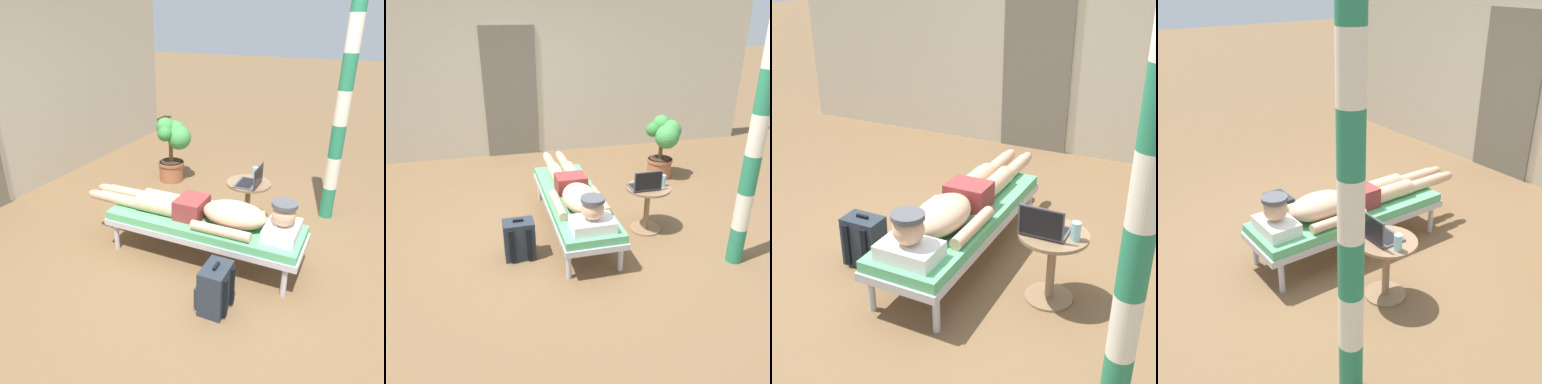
# 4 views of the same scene
# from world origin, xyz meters

# --- Properties ---
(ground_plane) EXTENTS (40.00, 40.00, 0.00)m
(ground_plane) POSITION_xyz_m (0.00, 0.00, 0.00)
(ground_plane) COLOR brown
(lounge_chair) EXTENTS (0.60, 1.90, 0.42)m
(lounge_chair) POSITION_xyz_m (0.02, 0.07, 0.35)
(lounge_chair) COLOR #B7B7BC
(lounge_chair) RESTS_ON ground
(person_reclining) EXTENTS (0.53, 2.17, 0.33)m
(person_reclining) POSITION_xyz_m (0.02, -0.00, 0.52)
(person_reclining) COLOR white
(person_reclining) RESTS_ON lounge_chair
(side_table) EXTENTS (0.48, 0.48, 0.52)m
(side_table) POSITION_xyz_m (0.81, -0.11, 0.36)
(side_table) COLOR #8C6B4C
(side_table) RESTS_ON ground
(laptop) EXTENTS (0.31, 0.24, 0.23)m
(laptop) POSITION_xyz_m (0.75, -0.16, 0.58)
(laptop) COLOR #4C4C51
(laptop) RESTS_ON side_table
(drink_glass) EXTENTS (0.06, 0.06, 0.13)m
(drink_glass) POSITION_xyz_m (0.96, -0.13, 0.59)
(drink_glass) COLOR #99D8E5
(drink_glass) RESTS_ON side_table
(backpack) EXTENTS (0.30, 0.26, 0.42)m
(backpack) POSITION_xyz_m (-0.62, -0.31, 0.20)
(backpack) COLOR #262D38
(backpack) RESTS_ON ground
(potted_plant) EXTENTS (0.51, 0.51, 0.90)m
(potted_plant) POSITION_xyz_m (1.63, 1.25, 0.53)
(potted_plant) COLOR #9E5B3D
(potted_plant) RESTS_ON ground
(porch_post) EXTENTS (0.15, 0.15, 2.57)m
(porch_post) POSITION_xyz_m (1.42, -0.90, 1.29)
(porch_post) COLOR #267F59
(porch_post) RESTS_ON ground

